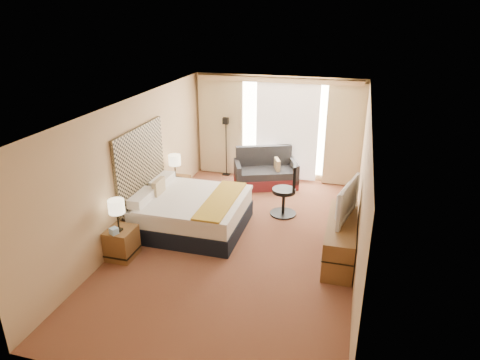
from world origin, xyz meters
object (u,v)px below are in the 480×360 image
(lamp_left, at_px, (116,207))
(nightstand_right, at_px, (178,189))
(nightstand_left, at_px, (122,243))
(bed, at_px, (192,212))
(media_dresser, at_px, (341,239))
(loveseat, at_px, (266,173))
(television, at_px, (342,200))
(lamp_right, at_px, (175,160))
(desk_chair, at_px, (287,192))
(floor_lamp, at_px, (226,135))

(lamp_left, bearing_deg, nightstand_right, 90.26)
(nightstand_left, xyz_separation_m, lamp_left, (0.01, -0.05, 0.72))
(bed, relative_size, lamp_left, 3.46)
(nightstand_left, xyz_separation_m, media_dresser, (3.70, 1.05, 0.07))
(loveseat, xyz_separation_m, television, (1.92, -2.70, 0.72))
(nightstand_right, distance_m, bed, 1.43)
(media_dresser, xyz_separation_m, lamp_right, (-3.71, 1.38, 0.64))
(nightstand_right, bearing_deg, media_dresser, -21.40)
(nightstand_right, distance_m, desk_chair, 2.51)
(floor_lamp, distance_m, television, 4.39)
(desk_chair, xyz_separation_m, television, (1.15, -1.22, 0.52))
(nightstand_right, bearing_deg, desk_chair, -1.54)
(media_dresser, bearing_deg, bed, 174.62)
(loveseat, height_order, desk_chair, desk_chair)
(media_dresser, distance_m, loveseat, 3.47)
(bed, xyz_separation_m, loveseat, (0.92, 2.59, -0.05))
(bed, bearing_deg, floor_lamp, 94.39)
(desk_chair, height_order, television, television)
(lamp_left, bearing_deg, television, 19.07)
(lamp_left, bearing_deg, desk_chair, 44.90)
(loveseat, relative_size, television, 1.48)
(television, bearing_deg, desk_chair, 56.41)
(bed, bearing_deg, media_dresser, -5.38)
(bed, bearing_deg, lamp_right, 126.65)
(media_dresser, height_order, television, television)
(bed, relative_size, floor_lamp, 1.31)
(television, bearing_deg, nightstand_left, 121.59)
(lamp_left, relative_size, lamp_right, 1.03)
(lamp_left, xyz_separation_m, lamp_right, (-0.02, 2.48, -0.01))
(media_dresser, height_order, loveseat, loveseat)
(nightstand_left, relative_size, loveseat, 0.33)
(nightstand_left, distance_m, lamp_right, 2.53)
(bed, height_order, floor_lamp, floor_lamp)
(loveseat, height_order, lamp_right, lamp_right)
(bed, xyz_separation_m, floor_lamp, (-0.23, 3.03, 0.73))
(bed, height_order, loveseat, bed)
(nightstand_right, height_order, floor_lamp, floor_lamp)
(desk_chair, xyz_separation_m, lamp_right, (-2.52, -0.01, 0.47))
(media_dresser, height_order, floor_lamp, floor_lamp)
(lamp_right, bearing_deg, bed, -53.35)
(loveseat, bearing_deg, nightstand_right, -162.97)
(media_dresser, relative_size, desk_chair, 1.56)
(bed, bearing_deg, nightstand_left, -121.47)
(media_dresser, bearing_deg, nightstand_right, 158.60)
(television, bearing_deg, lamp_right, 84.87)
(desk_chair, bearing_deg, media_dresser, -57.73)
(floor_lamp, height_order, television, floor_lamp)
(lamp_left, distance_m, television, 3.85)
(bed, bearing_deg, lamp_left, -120.19)
(nightstand_left, relative_size, floor_lamp, 0.36)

